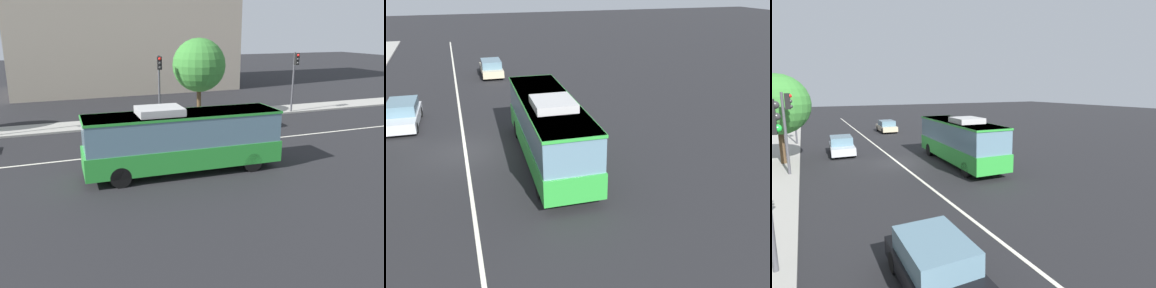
% 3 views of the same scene
% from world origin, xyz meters
% --- Properties ---
extents(ground_plane, '(160.00, 160.00, 0.00)m').
position_xyz_m(ground_plane, '(0.00, 0.00, 0.00)').
color(ground_plane, black).
extents(lane_centre_line, '(76.00, 0.16, 0.01)m').
position_xyz_m(lane_centre_line, '(0.00, 0.00, 0.01)').
color(lane_centre_line, silver).
rests_on(lane_centre_line, ground_plane).
extents(transit_bus, '(10.08, 2.84, 3.46)m').
position_xyz_m(transit_bus, '(-2.37, -3.94, 1.81)').
color(transit_bus, green).
rests_on(transit_bus, ground_plane).
extents(sedan_silver, '(4.56, 1.96, 1.46)m').
position_xyz_m(sedan_silver, '(5.12, 3.30, 0.72)').
color(sedan_silver, '#B7BABF').
rests_on(sedan_silver, ground_plane).
extents(sedan_beige, '(4.53, 1.89, 1.46)m').
position_xyz_m(sedan_beige, '(16.53, -3.22, 0.72)').
color(sedan_beige, '#C6B793').
rests_on(sedan_beige, ground_plane).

